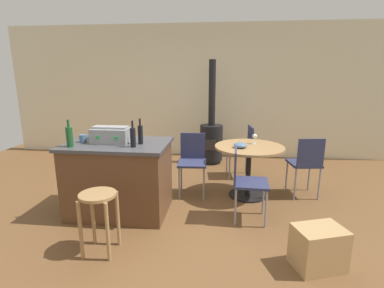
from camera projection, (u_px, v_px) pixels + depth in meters
name	position (u px, v px, depth m)	size (l,w,h in m)	color
ground_plane	(172.00, 211.00, 3.77)	(8.80, 8.80, 0.00)	brown
back_wall	(195.00, 92.00, 6.13)	(8.00, 0.10, 2.70)	beige
kitchen_island	(119.00, 178.00, 3.66)	(1.24, 0.84, 0.91)	brown
wooden_stool	(99.00, 208.00, 2.81)	(0.35, 0.35, 0.62)	#A37A4C
dining_table	(249.00, 158.00, 4.11)	(0.96, 0.96, 0.74)	black
folding_chair_near	(245.00, 179.00, 3.44)	(0.41, 0.41, 0.87)	navy
folding_chair_far	(306.00, 162.00, 4.08)	(0.45, 0.45, 0.88)	navy
folding_chair_left	(243.00, 147.00, 4.92)	(0.45, 0.45, 0.87)	navy
folding_chair_right	(192.00, 159.00, 4.23)	(0.43, 0.43, 0.88)	navy
wood_stove	(211.00, 137.00, 5.71)	(0.44, 0.45, 1.97)	black
toolbox	(111.00, 135.00, 3.53)	(0.44, 0.26, 0.20)	gray
bottle_0	(69.00, 136.00, 3.32)	(0.07, 0.07, 0.31)	#194C23
bottle_1	(133.00, 137.00, 3.31)	(0.06, 0.06, 0.30)	black
bottle_2	(140.00, 134.00, 3.46)	(0.06, 0.06, 0.30)	black
cup_0	(93.00, 135.00, 3.76)	(0.11, 0.07, 0.09)	#DB6651
cup_1	(83.00, 138.00, 3.56)	(0.12, 0.08, 0.09)	#4C7099
wine_glass	(255.00, 137.00, 4.19)	(0.07, 0.07, 0.14)	silver
serving_bowl	(240.00, 145.00, 3.98)	(0.18, 0.18, 0.07)	#4C7099
cardboard_box	(318.00, 248.00, 2.63)	(0.43, 0.31, 0.39)	tan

